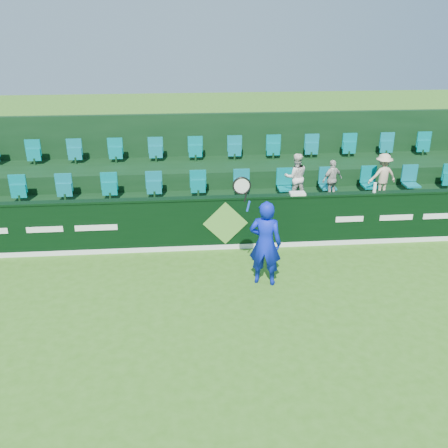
{
  "coord_description": "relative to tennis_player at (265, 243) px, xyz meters",
  "views": [
    {
      "loc": [
        -1.0,
        -7.24,
        5.45
      ],
      "look_at": [
        -0.13,
        2.8,
        1.15
      ],
      "focal_mm": 40.0,
      "sensor_mm": 36.0,
      "label": 1
    }
  ],
  "objects": [
    {
      "name": "towel",
      "position": [
        1.08,
        1.83,
        0.42
      ],
      "size": [
        0.37,
        0.24,
        0.06
      ],
      "primitive_type": "cube",
      "color": "white",
      "rests_on": "sponsor_hoarding"
    },
    {
      "name": "stand_tier_front",
      "position": [
        -0.69,
        2.93,
        -0.56
      ],
      "size": [
        16.0,
        2.0,
        0.8
      ],
      "primitive_type": "cube",
      "color": "black",
      "rests_on": "ground"
    },
    {
      "name": "stand_tier_back",
      "position": [
        -0.69,
        4.83,
        -0.31
      ],
      "size": [
        16.0,
        1.8,
        1.3
      ],
      "primitive_type": "cube",
      "color": "black",
      "rests_on": "ground"
    },
    {
      "name": "spectator_right",
      "position": [
        3.65,
        2.95,
        0.45
      ],
      "size": [
        0.84,
        0.56,
        1.21
      ],
      "primitive_type": "imported",
      "rotation": [
        0.0,
        0.0,
        3.29
      ],
      "color": "beige",
      "rests_on": "stand_tier_front"
    },
    {
      "name": "spectator_middle",
      "position": [
        2.27,
        2.95,
        0.38
      ],
      "size": [
        0.68,
        0.5,
        1.07
      ],
      "primitive_type": "imported",
      "rotation": [
        0.0,
        0.0,
        3.56
      ],
      "color": "beige",
      "rests_on": "stand_tier_front"
    },
    {
      "name": "seat_row_back",
      "position": [
        -0.69,
        5.13,
        0.64
      ],
      "size": [
        13.5,
        0.5,
        0.6
      ],
      "primitive_type": "cube",
      "color": "#0A707A",
      "rests_on": "stand_tier_back"
    },
    {
      "name": "sponsor_hoarding",
      "position": [
        -0.68,
        1.82,
        -0.28
      ],
      "size": [
        16.0,
        0.25,
        1.35
      ],
      "color": "black",
      "rests_on": "ground"
    },
    {
      "name": "seat_row_front",
      "position": [
        -0.69,
        3.33,
        0.14
      ],
      "size": [
        13.5,
        0.5,
        0.6
      ],
      "primitive_type": "cube",
      "color": "#0A707A",
      "rests_on": "stand_tier_front"
    },
    {
      "name": "stand_rear",
      "position": [
        -0.69,
        5.27,
        0.26
      ],
      "size": [
        16.0,
        4.1,
        2.6
      ],
      "color": "black",
      "rests_on": "ground"
    },
    {
      "name": "spectator_left",
      "position": [
        1.29,
        2.95,
        0.48
      ],
      "size": [
        0.62,
        0.48,
        1.27
      ],
      "primitive_type": "imported",
      "rotation": [
        0.0,
        0.0,
        3.14
      ],
      "color": "white",
      "rests_on": "stand_tier_front"
    },
    {
      "name": "ground",
      "position": [
        -0.69,
        -2.17,
        -0.96
      ],
      "size": [
        60.0,
        60.0,
        0.0
      ],
      "primitive_type": "plane",
      "color": "#356D19",
      "rests_on": "ground"
    },
    {
      "name": "tennis_player",
      "position": [
        0.0,
        0.0,
        0.0
      ],
      "size": [
        1.15,
        0.65,
        2.5
      ],
      "color": "#0B1DC1",
      "rests_on": "ground"
    },
    {
      "name": "drinks_bottle",
      "position": [
        3.01,
        1.83,
        0.52
      ],
      "size": [
        0.08,
        0.08,
        0.25
      ],
      "primitive_type": "cylinder",
      "color": "white",
      "rests_on": "sponsor_hoarding"
    }
  ]
}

